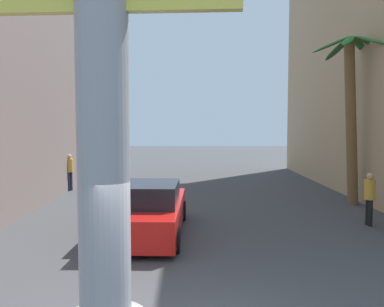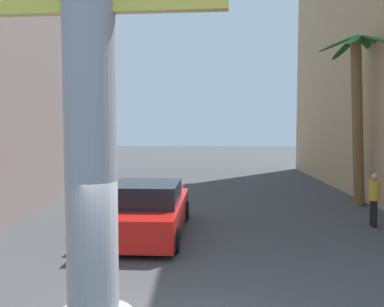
# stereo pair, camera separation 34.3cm
# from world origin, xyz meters

# --- Properties ---
(ground_plane) EXTENTS (88.14, 88.14, 0.00)m
(ground_plane) POSITION_xyz_m (0.00, 10.00, 0.00)
(ground_plane) COLOR #424244
(car_lead) EXTENTS (2.31, 5.24, 1.56)m
(car_lead) POSITION_xyz_m (-1.33, 6.35, 0.70)
(car_lead) COLOR black
(car_lead) RESTS_ON ground
(palm_tree_far_left) EXTENTS (2.44, 2.52, 7.21)m
(palm_tree_far_left) POSITION_xyz_m (-6.67, 17.11, 4.38)
(palm_tree_far_left) COLOR brown
(palm_tree_far_left) RESTS_ON ground
(palm_tree_mid_right) EXTENTS (3.28, 3.09, 6.71)m
(palm_tree_mid_right) POSITION_xyz_m (6.39, 11.01, 4.12)
(palm_tree_mid_right) COLOR brown
(palm_tree_mid_right) RESTS_ON ground
(pedestrian_mid_right) EXTENTS (0.34, 0.34, 1.68)m
(pedestrian_mid_right) POSITION_xyz_m (5.65, 7.40, 0.98)
(pedestrian_mid_right) COLOR black
(pedestrian_mid_right) RESTS_ON ground
(pedestrian_far_left) EXTENTS (0.43, 0.43, 1.75)m
(pedestrian_far_left) POSITION_xyz_m (-5.77, 14.49, 1.03)
(pedestrian_far_left) COLOR #1E233F
(pedestrian_far_left) RESTS_ON ground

